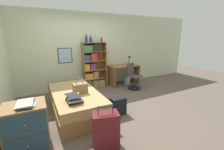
% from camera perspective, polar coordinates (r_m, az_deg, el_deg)
% --- Properties ---
extents(ground_plane, '(14.00, 14.00, 0.00)m').
position_cam_1_polar(ground_plane, '(4.09, -4.86, -11.68)').
color(ground_plane, '#66564C').
extents(wall_back, '(10.00, 0.09, 2.60)m').
position_cam_1_polar(wall_back, '(5.34, -12.40, 8.78)').
color(wall_back, beige).
rests_on(wall_back, ground_plane).
extents(bed, '(1.03, 2.05, 0.52)m').
position_cam_1_polar(bed, '(3.83, -13.87, -9.69)').
color(bed, olive).
rests_on(bed, ground_plane).
extents(handbag, '(0.31, 0.21, 0.38)m').
position_cam_1_polar(handbag, '(3.55, -12.10, -4.84)').
color(handbag, '#93704C').
rests_on(handbag, bed).
extents(book_stack_on_bed, '(0.32, 0.40, 0.14)m').
position_cam_1_polar(book_stack_on_bed, '(3.12, -14.27, -8.71)').
color(book_stack_on_bed, '#B2382D').
rests_on(book_stack_on_bed, bed).
extents(suitcase, '(0.48, 0.35, 0.75)m').
position_cam_1_polar(suitcase, '(2.61, -2.46, -20.32)').
color(suitcase, '#5B191E').
rests_on(suitcase, ground_plane).
extents(dresser, '(0.63, 0.56, 0.75)m').
position_cam_1_polar(dresser, '(2.93, -29.68, -16.58)').
color(dresser, olive).
rests_on(dresser, ground_plane).
extents(magazine_pile_on_dresser, '(0.30, 0.37, 0.05)m').
position_cam_1_polar(magazine_pile_on_dresser, '(2.73, -30.09, -9.54)').
color(magazine_pile_on_dresser, silver).
rests_on(magazine_pile_on_dresser, dresser).
extents(bookcase, '(0.83, 0.28, 1.60)m').
position_cam_1_polar(bookcase, '(5.35, -7.41, 2.85)').
color(bookcase, olive).
rests_on(bookcase, ground_plane).
extents(bottle_green, '(0.07, 0.07, 0.29)m').
position_cam_1_polar(bottle_green, '(5.17, -9.77, 13.36)').
color(bottle_green, navy).
rests_on(bottle_green, bookcase).
extents(bottle_brown, '(0.07, 0.07, 0.23)m').
position_cam_1_polar(bottle_brown, '(5.27, -8.10, 13.21)').
color(bottle_brown, navy).
rests_on(bottle_brown, bookcase).
extents(bottle_clear, '(0.07, 0.07, 0.20)m').
position_cam_1_polar(bottle_clear, '(5.30, -6.17, 13.14)').
color(bottle_clear, '#B7BCC1').
rests_on(bottle_clear, bookcase).
extents(bottle_blue, '(0.07, 0.07, 0.18)m').
position_cam_1_polar(bottle_blue, '(5.37, -4.00, 13.13)').
color(bottle_blue, brown).
rests_on(bottle_blue, bookcase).
extents(desk, '(1.11, 0.63, 0.73)m').
position_cam_1_polar(desk, '(5.77, 4.56, 1.46)').
color(desk, olive).
rests_on(desk, ground_plane).
extents(desk_lamp, '(0.18, 0.13, 0.38)m').
position_cam_1_polar(desk_lamp, '(5.92, 6.74, 6.40)').
color(desk_lamp, black).
rests_on(desk_lamp, desk).
extents(desk_chair, '(0.53, 0.53, 0.88)m').
position_cam_1_polar(desk_chair, '(5.33, 8.15, -2.13)').
color(desk_chair, black).
rests_on(desk_chair, ground_plane).
extents(backpack, '(0.35, 0.25, 0.41)m').
position_cam_1_polar(backpack, '(3.62, 2.34, -11.71)').
color(backpack, black).
rests_on(backpack, ground_plane).
extents(waste_bin, '(0.23, 0.23, 0.29)m').
position_cam_1_polar(waste_bin, '(5.87, 5.87, -1.95)').
color(waste_bin, '#99C1B2').
rests_on(waste_bin, ground_plane).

